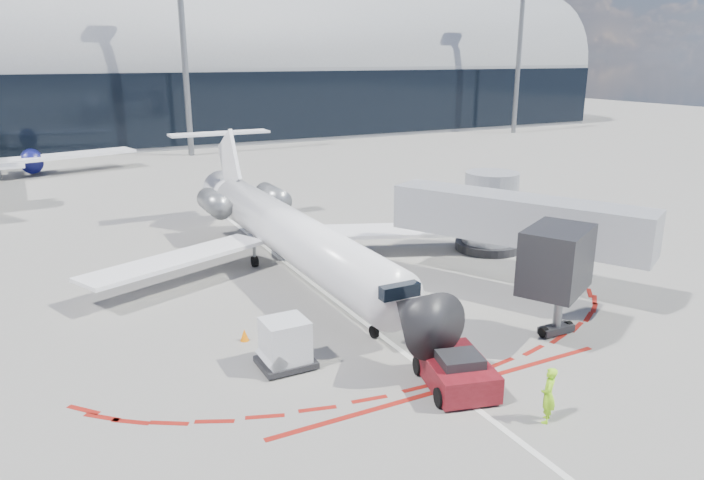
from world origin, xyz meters
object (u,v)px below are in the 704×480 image
regional_jet (286,230)px  ramp_worker (548,395)px  uld_container (285,344)px  pushback_tug (456,371)px

regional_jet → ramp_worker: regional_jet is taller
regional_jet → uld_container: bearing=-111.8°
regional_jet → ramp_worker: size_ratio=14.34×
ramp_worker → uld_container: (-6.15, 7.40, -0.00)m
regional_jet → ramp_worker: bearing=-84.0°
ramp_worker → uld_container: 9.63m
regional_jet → uld_container: size_ratio=13.30×
regional_jet → pushback_tug: 14.97m
pushback_tug → uld_container: (-4.87, 4.23, 0.33)m
regional_jet → pushback_tug: (0.61, -14.86, -1.67)m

